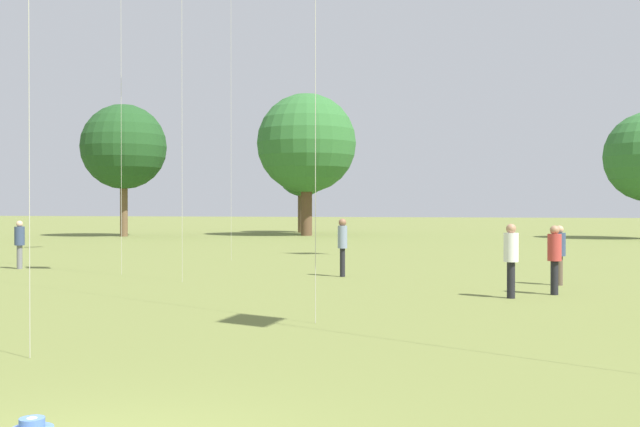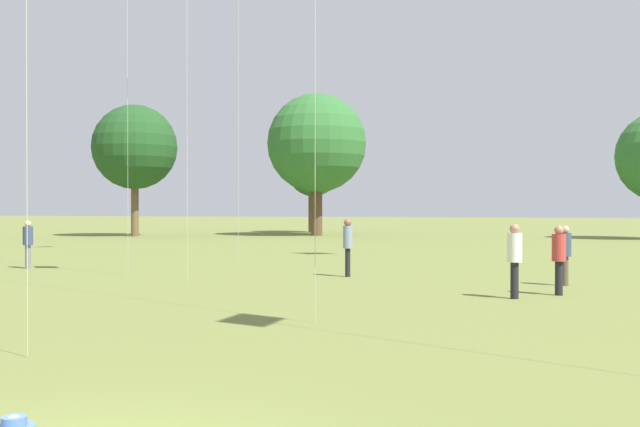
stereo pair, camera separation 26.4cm
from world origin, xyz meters
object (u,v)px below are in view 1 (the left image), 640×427
(person_standing_3, at_px, (511,254))
(person_standing_2, at_px, (554,253))
(person_standing_4, at_px, (20,240))
(person_standing_1, at_px, (559,250))
(distant_tree_1, at_px, (303,171))
(distant_tree_2, at_px, (306,144))
(person_standing_0, at_px, (342,241))
(distant_tree_3, at_px, (124,147))

(person_standing_3, bearing_deg, person_standing_2, -103.53)
(person_standing_4, bearing_deg, person_standing_3, -123.71)
(person_standing_1, height_order, distant_tree_1, distant_tree_1)
(person_standing_4, height_order, distant_tree_1, distant_tree_1)
(person_standing_4, xyz_separation_m, distant_tree_2, (2.07, 31.59, 5.95))
(person_standing_1, distance_m, person_standing_4, 18.14)
(person_standing_2, bearing_deg, person_standing_0, -120.55)
(distant_tree_1, xyz_separation_m, distant_tree_2, (2.06, -6.52, 1.78))
(person_standing_2, height_order, distant_tree_3, distant_tree_3)
(person_standing_1, bearing_deg, distant_tree_1, 9.81)
(distant_tree_1, height_order, distant_tree_3, distant_tree_3)
(person_standing_0, height_order, person_standing_4, person_standing_0)
(person_standing_3, relative_size, distant_tree_3, 0.18)
(person_standing_1, xyz_separation_m, person_standing_3, (-1.34, -3.37, 0.07))
(distant_tree_1, bearing_deg, distant_tree_2, -72.44)
(person_standing_0, relative_size, person_standing_4, 1.07)
(distant_tree_1, bearing_deg, person_standing_0, -73.03)
(person_standing_2, bearing_deg, person_standing_3, -48.24)
(person_standing_1, xyz_separation_m, distant_tree_3, (-28.72, 28.14, 5.59))
(person_standing_0, distance_m, person_standing_2, 7.04)
(person_standing_4, bearing_deg, distant_tree_3, 3.01)
(person_standing_2, height_order, distant_tree_2, distant_tree_2)
(person_standing_3, relative_size, person_standing_4, 1.05)
(person_standing_2, distance_m, person_standing_4, 18.18)
(distant_tree_1, bearing_deg, distant_tree_3, -133.60)
(person_standing_3, distance_m, distant_tree_1, 46.03)
(person_standing_3, xyz_separation_m, person_standing_4, (-16.77, 4.56, -0.05))
(distant_tree_2, bearing_deg, person_standing_4, -93.76)
(person_standing_1, distance_m, distant_tree_3, 40.60)
(person_standing_2, bearing_deg, distant_tree_3, -138.34)
(person_standing_0, height_order, distant_tree_3, distant_tree_3)
(person_standing_2, xyz_separation_m, distant_tree_2, (-15.75, 35.16, 5.93))
(person_standing_2, distance_m, distant_tree_2, 38.98)
(person_standing_0, distance_m, person_standing_1, 6.51)
(person_standing_3, bearing_deg, person_standing_4, 18.17)
(person_standing_4, bearing_deg, distant_tree_1, -18.51)
(distant_tree_2, bearing_deg, person_standing_3, -67.89)
(person_standing_2, height_order, distant_tree_1, distant_tree_1)
(person_standing_2, height_order, person_standing_4, person_standing_2)
(distant_tree_3, bearing_deg, person_standing_4, -68.49)
(person_standing_3, distance_m, person_standing_4, 17.38)
(person_standing_2, distance_m, distant_tree_1, 45.52)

